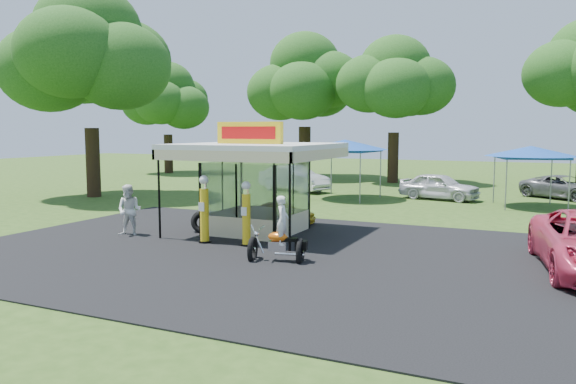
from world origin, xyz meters
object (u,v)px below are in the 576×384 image
tent_east (531,152)px  tent_west (345,145)px  bg_car_d (564,187)px  gas_pump_left (204,211)px  spectator_west (129,210)px  gas_station_kiosk (256,186)px  gas_pump_right (246,215)px  bg_car_a (294,179)px  bg_car_c (439,186)px  kiosk_car (282,213)px  motorcycle (280,236)px

tent_east → tent_west: bearing=-176.6°
bg_car_d → tent_east: tent_east is taller
gas_pump_left → tent_west: 14.26m
gas_pump_left → spectator_west: size_ratio=1.24×
gas_pump_left → tent_west: (0.14, 14.13, 1.90)m
spectator_west → tent_east: (13.05, 14.68, 1.85)m
gas_station_kiosk → gas_pump_right: bearing=-69.6°
bg_car_a → bg_car_c: size_ratio=1.12×
gas_pump_left → tent_east: bearing=56.4°
spectator_west → tent_west: tent_west is taller
bg_car_a → tent_east: 14.09m
spectator_west → gas_station_kiosk: bearing=18.2°
gas_station_kiosk → gas_pump_left: (-0.66, -2.55, -0.65)m
kiosk_car → gas_pump_left: bearing=172.1°
motorcycle → bg_car_a: size_ratio=0.42×
gas_pump_right → tent_west: size_ratio=0.46×
tent_east → gas_pump_right: bearing=-119.5°
spectator_west → tent_east: tent_east is taller
gas_pump_left → spectator_west: (-3.28, 0.03, -0.18)m
kiosk_car → gas_station_kiosk: bearing=-180.0°
bg_car_a → bg_car_c: bg_car_a is taller
bg_car_c → gas_station_kiosk: bearing=173.2°
gas_station_kiosk → tent_west: 11.66m
gas_pump_left → gas_station_kiosk: bearing=75.5°
motorcycle → tent_east: tent_east is taller
gas_station_kiosk → gas_pump_right: gas_station_kiosk is taller
tent_east → motorcycle: bearing=-111.2°
bg_car_c → tent_west: 5.75m
bg_car_a → bg_car_d: bg_car_a is taller
gas_station_kiosk → bg_car_c: size_ratio=1.23×
bg_car_a → tent_west: bearing=-99.3°
gas_station_kiosk → tent_east: 15.23m
spectator_west → bg_car_a: (-0.78, 16.47, -0.14)m
gas_station_kiosk → spectator_west: 4.75m
spectator_west → bg_car_a: size_ratio=0.39×
gas_pump_left → motorcycle: 3.79m
gas_pump_right → kiosk_car: gas_pump_right is taller
bg_car_d → motorcycle: bearing=-167.1°
gas_pump_left → bg_car_a: gas_pump_left is taller
kiosk_car → bg_car_d: bg_car_d is taller
motorcycle → spectator_west: (-6.81, 1.39, 0.15)m
gas_station_kiosk → gas_pump_left: 2.71m
motorcycle → tent_east: 17.35m
gas_pump_left → spectator_west: bearing=179.5°
bg_car_c → tent_east: tent_east is taller
gas_pump_right → tent_west: (-1.40, 13.98, 1.98)m
bg_car_c → tent_west: tent_west is taller
gas_pump_left → bg_car_a: 17.00m
gas_pump_right → spectator_west: gas_pump_right is taller
bg_car_c → gas_pump_right: bearing=178.8°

